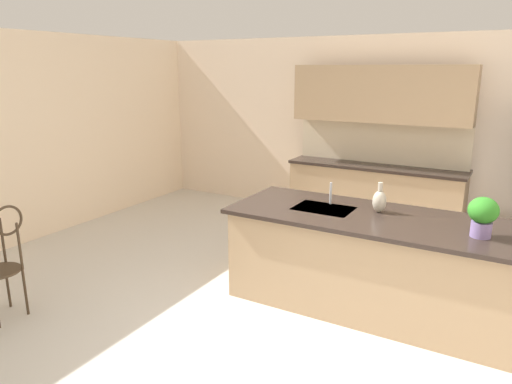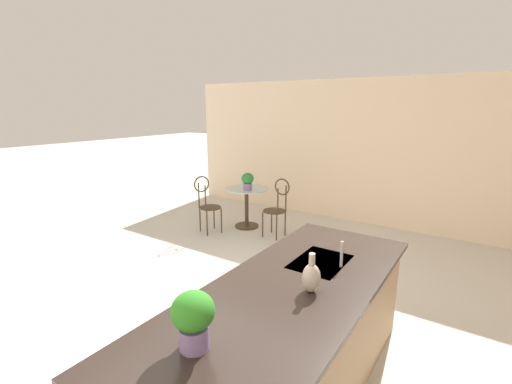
{
  "view_description": "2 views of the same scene",
  "coord_description": "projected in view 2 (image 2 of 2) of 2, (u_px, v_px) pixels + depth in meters",
  "views": [
    {
      "loc": [
        1.36,
        -3.28,
        2.25
      ],
      "look_at": [
        -0.72,
        0.34,
        1.14
      ],
      "focal_mm": 33.02,
      "sensor_mm": 36.0,
      "label": 1
    },
    {
      "loc": [
        2.34,
        1.94,
        2.19
      ],
      "look_at": [
        -1.36,
        -0.55,
        1.11
      ],
      "focal_mm": 24.82,
      "sensor_mm": 36.0,
      "label": 2
    }
  ],
  "objects": [
    {
      "name": "chair_near_window",
      "position": [
        277.0,
        205.0,
        5.96
      ],
      "size": [
        0.39,
        0.49,
        1.04
      ],
      "color": "#3D2D1E",
      "rests_on": "ground"
    },
    {
      "name": "vase_on_counter",
      "position": [
        311.0,
        277.0,
        2.47
      ],
      "size": [
        0.13,
        0.13,
        0.29
      ],
      "color": "#BCB29E",
      "rests_on": "kitchen_island"
    },
    {
      "name": "kitchen_island",
      "position": [
        288.0,
        344.0,
        2.65
      ],
      "size": [
        2.8,
        1.06,
        0.92
      ],
      "color": "tan",
      "rests_on": "ground"
    },
    {
      "name": "wall_left_window",
      "position": [
        367.0,
        153.0,
        6.58
      ],
      "size": [
        0.12,
        7.8,
        2.7
      ],
      "primitive_type": "cube",
      "color": "beige",
      "rests_on": "ground"
    },
    {
      "name": "chair_by_island",
      "position": [
        207.0,
        202.0,
        6.17
      ],
      "size": [
        0.52,
        0.5,
        1.04
      ],
      "color": "#3D2D1E",
      "rests_on": "ground"
    },
    {
      "name": "potted_plant_on_table",
      "position": [
        248.0,
        180.0,
        6.27
      ],
      "size": [
        0.22,
        0.22,
        0.31
      ],
      "color": "#7A669E",
      "rests_on": "bistro_table"
    },
    {
      "name": "bistro_table",
      "position": [
        247.0,
        204.0,
        6.52
      ],
      "size": [
        0.8,
        0.8,
        0.74
      ],
      "color": "#3D2D1E",
      "rests_on": "ground"
    },
    {
      "name": "sink_faucet",
      "position": [
        342.0,
        254.0,
        2.86
      ],
      "size": [
        0.02,
        0.02,
        0.22
      ],
      "primitive_type": "cylinder",
      "color": "#B2B5BA",
      "rests_on": "kitchen_island"
    },
    {
      "name": "ground_plane",
      "position": [
        225.0,
        337.0,
        3.46
      ],
      "size": [
        40.0,
        40.0,
        0.0
      ],
      "primitive_type": "plane",
      "color": "beige"
    },
    {
      "name": "potted_plant_counter_far",
      "position": [
        193.0,
        317.0,
        1.87
      ],
      "size": [
        0.23,
        0.23,
        0.33
      ],
      "color": "#7A669E",
      "rests_on": "kitchen_island"
    }
  ]
}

